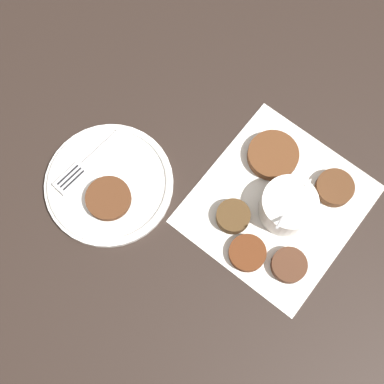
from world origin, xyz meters
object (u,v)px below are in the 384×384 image
at_px(fritter_on_plate, 108,198).
at_px(serving_plate, 109,183).
at_px(fork, 84,166).
at_px(sauce_bowl, 289,206).

bearing_deg(fritter_on_plate, serving_plate, 47.42).
height_order(serving_plate, fork, fork).
distance_m(sauce_bowl, fritter_on_plate, 0.30).
height_order(fritter_on_plate, fork, fritter_on_plate).
bearing_deg(fork, serving_plate, -82.38).
distance_m(serving_plate, fritter_on_plate, 0.03).
height_order(serving_plate, fritter_on_plate, fritter_on_plate).
bearing_deg(fork, sauce_bowl, -60.05).
bearing_deg(sauce_bowl, fritter_on_plate, 129.38).
relative_size(sauce_bowl, fritter_on_plate, 1.55).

